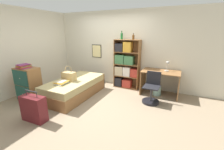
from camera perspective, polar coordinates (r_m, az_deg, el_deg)
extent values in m
plane|color=gray|center=(4.45, -7.33, -9.13)|extent=(14.00, 14.00, 0.00)
cube|color=beige|center=(5.45, 1.18, 9.94)|extent=(10.00, 0.06, 2.60)
cube|color=black|center=(5.77, -5.85, 9.04)|extent=(0.39, 0.02, 0.48)
cube|color=beige|center=(5.76, -5.91, 9.03)|extent=(0.35, 0.01, 0.44)
cube|color=beige|center=(5.64, -28.00, 8.28)|extent=(0.06, 10.00, 2.60)
cube|color=olive|center=(4.74, -13.94, -5.81)|extent=(1.01, 1.96, 0.31)
cube|color=tan|center=(4.65, -14.15, -2.92)|extent=(0.98, 1.93, 0.19)
cube|color=olive|center=(5.44, -7.69, -1.52)|extent=(1.01, 0.04, 0.51)
cube|color=tan|center=(4.57, -16.12, -0.49)|extent=(0.40, 0.22, 0.25)
torus|color=tan|center=(4.52, -16.31, 1.90)|extent=(0.23, 0.02, 0.23)
cube|color=#427A4C|center=(4.38, -18.61, -3.10)|extent=(0.26, 0.35, 0.01)
cube|color=silver|center=(4.36, -18.66, -3.00)|extent=(0.26, 0.36, 0.02)
cube|color=silver|center=(4.36, -18.77, -2.77)|extent=(0.32, 0.32, 0.01)
cube|color=gold|center=(4.37, -18.62, -2.51)|extent=(0.32, 0.38, 0.02)
cube|color=beige|center=(4.36, -18.83, -2.31)|extent=(0.26, 0.30, 0.02)
cube|color=#5B191E|center=(3.74, -27.65, -11.28)|extent=(0.57, 0.25, 0.57)
cylinder|color=#2D2D33|center=(3.72, -29.88, -5.88)|extent=(0.01, 0.01, 0.12)
cylinder|color=#2D2D33|center=(3.49, -26.76, -6.84)|extent=(0.01, 0.01, 0.12)
cube|color=#2D2D33|center=(3.59, -28.50, -5.46)|extent=(0.34, 0.03, 0.02)
cube|color=olive|center=(4.86, -29.17, -3.00)|extent=(0.63, 0.41, 0.94)
cube|color=#1E4C42|center=(4.82, -30.82, -6.24)|extent=(0.59, 0.01, 0.43)
sphere|color=#B2A893|center=(4.81, -30.94, -6.29)|extent=(0.02, 0.02, 0.02)
cube|color=#1E4C42|center=(4.68, -31.61, -1.13)|extent=(0.59, 0.01, 0.43)
sphere|color=#B2A893|center=(4.68, -31.73, -1.16)|extent=(0.02, 0.02, 0.02)
cube|color=#7A336B|center=(4.74, -30.52, 2.40)|extent=(0.33, 0.33, 0.02)
cube|color=#B2382D|center=(4.73, -30.58, 2.60)|extent=(0.27, 0.34, 0.02)
cube|color=#99894C|center=(4.75, -30.55, 2.91)|extent=(0.28, 0.32, 0.02)
cube|color=gold|center=(4.75, -30.63, 3.05)|extent=(0.23, 0.30, 0.01)
cube|color=#334C84|center=(4.75, -30.56, 3.20)|extent=(0.27, 0.30, 0.01)
cube|color=#B2382D|center=(4.71, -30.57, 3.24)|extent=(0.24, 0.35, 0.01)
cube|color=#7A336B|center=(4.73, -30.75, 3.42)|extent=(0.27, 0.31, 0.02)
cube|color=olive|center=(5.28, 1.39, 4.51)|extent=(0.02, 0.33, 1.65)
cube|color=olive|center=(5.01, 10.29, 3.60)|extent=(0.02, 0.33, 1.65)
cube|color=olive|center=(5.28, 6.32, 4.41)|extent=(0.86, 0.01, 1.65)
cube|color=olive|center=(5.36, 5.48, -4.47)|extent=(0.83, 0.33, 0.02)
cube|color=olive|center=(5.23, 5.60, -0.34)|extent=(0.83, 0.33, 0.02)
cube|color=olive|center=(5.13, 5.72, 4.08)|extent=(0.83, 0.33, 0.02)
cube|color=olive|center=(5.06, 5.86, 8.65)|extent=(0.83, 0.33, 0.02)
cube|color=olive|center=(5.02, 5.99, 13.21)|extent=(0.83, 0.33, 0.02)
cube|color=#232328|center=(5.38, 2.67, -2.49)|extent=(0.25, 0.25, 0.31)
cube|color=#B2382D|center=(5.29, 5.76, -3.13)|extent=(0.30, 0.25, 0.27)
cube|color=beige|center=(5.26, 2.91, 1.67)|extent=(0.29, 0.25, 0.31)
cube|color=silver|center=(5.16, 5.83, 1.34)|extent=(0.25, 0.25, 0.31)
cube|color=#B2382D|center=(5.09, 8.60, 0.81)|extent=(0.24, 0.25, 0.28)
cube|color=#427A4C|center=(5.17, 3.13, 6.06)|extent=(0.32, 0.25, 0.31)
cube|color=#427A4C|center=(5.06, 6.62, 5.63)|extent=(0.31, 0.25, 0.29)
cube|color=#232328|center=(5.12, 2.94, 10.43)|extent=(0.27, 0.25, 0.27)
cube|color=gold|center=(5.02, 6.08, 10.57)|extent=(0.27, 0.25, 0.33)
cylinder|color=#1E6B2D|center=(5.10, 3.70, 14.48)|extent=(0.08, 0.08, 0.19)
cylinder|color=#1E6B2D|center=(5.10, 3.73, 15.88)|extent=(0.03, 0.03, 0.06)
cylinder|color=#232328|center=(5.10, 3.74, 16.33)|extent=(0.04, 0.04, 0.02)
cylinder|color=brown|center=(4.94, 8.12, 13.99)|extent=(0.07, 0.07, 0.14)
cylinder|color=brown|center=(4.94, 8.17, 15.04)|extent=(0.03, 0.03, 0.04)
cylinder|color=#232328|center=(4.94, 8.18, 15.38)|extent=(0.03, 0.03, 0.02)
cube|color=olive|center=(4.73, 18.17, 1.24)|extent=(1.11, 0.68, 0.02)
cube|color=olive|center=(4.92, 11.62, -2.27)|extent=(0.03, 0.64, 0.73)
cube|color=olive|center=(4.81, 24.10, -3.84)|extent=(0.03, 0.64, 0.73)
cylinder|color=#ADA89E|center=(4.81, 20.00, 1.56)|extent=(0.14, 0.14, 0.02)
cylinder|color=#ADA89E|center=(4.78, 20.14, 3.04)|extent=(0.02, 0.02, 0.24)
cone|color=#ADA89E|center=(4.75, 20.82, 4.67)|extent=(0.16, 0.12, 0.16)
cylinder|color=black|center=(4.35, 14.41, -9.78)|extent=(0.46, 0.46, 0.06)
cylinder|color=#333338|center=(4.27, 14.60, -7.43)|extent=(0.05, 0.05, 0.45)
cube|color=black|center=(4.18, 14.83, -4.41)|extent=(0.44, 0.44, 0.03)
cube|color=black|center=(4.30, 15.60, -1.08)|extent=(0.38, 0.05, 0.37)
cylinder|color=#99C1B2|center=(4.85, 16.74, -5.60)|extent=(0.25, 0.25, 0.30)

